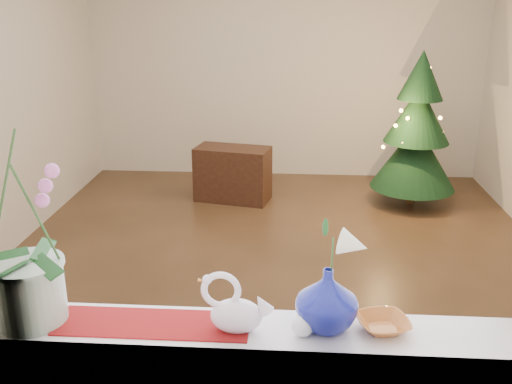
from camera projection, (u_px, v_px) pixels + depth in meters
ground at (277, 265)px, 4.57m from camera, size 5.00×5.00×0.00m
wall_back at (286, 61)px, 6.49m from camera, size 4.50×0.10×2.70m
wall_front at (255, 231)px, 1.77m from camera, size 4.50×0.10×2.70m
windowsill at (258, 333)px, 2.04m from camera, size 2.20×0.26×0.04m
window_frame at (256, 119)px, 1.69m from camera, size 2.22×0.06×1.60m
runner at (153, 323)px, 2.06m from camera, size 0.70×0.20×0.01m
orchid_pot at (20, 222)px, 1.96m from camera, size 0.34×0.34×0.78m
swan at (236, 304)px, 1.99m from camera, size 0.26×0.14×0.21m
blue_vase at (327, 295)px, 2.00m from camera, size 0.32×0.32×0.27m
lily at (330, 233)px, 1.92m from camera, size 0.15×0.08×0.20m
paperweight at (303, 326)px, 1.98m from camera, size 0.10×0.10×0.08m
amber_dish at (383, 325)px, 2.02m from camera, size 0.19×0.19×0.04m
xmas_tree at (417, 130)px, 5.69m from camera, size 1.01×1.01×1.56m
side_table at (233, 174)px, 5.96m from camera, size 0.82×0.53×0.57m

